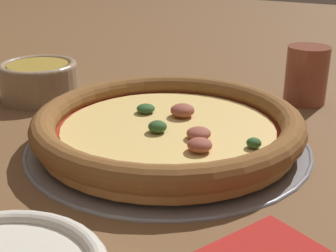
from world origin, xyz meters
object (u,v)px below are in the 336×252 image
(pizza, at_px, (168,126))
(drinking_cup, at_px, (306,75))
(bowl_near, at_px, (39,79))
(pizza_tray, at_px, (168,142))

(pizza, bearing_deg, drinking_cup, -112.16)
(bowl_near, relative_size, drinking_cup, 1.39)
(pizza_tray, bearing_deg, pizza, 174.06)
(pizza_tray, bearing_deg, bowl_near, -11.39)
(pizza, xyz_separation_m, drinking_cup, (-0.10, -0.25, 0.02))
(pizza, height_order, drinking_cup, drinking_cup)
(pizza_tray, relative_size, drinking_cup, 3.97)
(pizza_tray, relative_size, bowl_near, 2.87)
(pizza, relative_size, bowl_near, 2.71)
(pizza_tray, distance_m, drinking_cup, 0.28)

